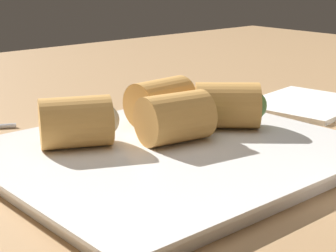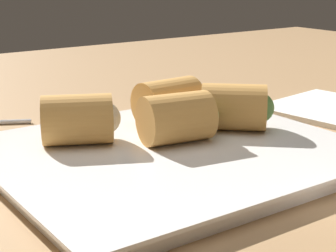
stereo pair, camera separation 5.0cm
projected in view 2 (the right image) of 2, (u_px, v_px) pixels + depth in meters
The scene contains 8 objects.
table_surface at pixel (194, 167), 51.40cm from camera, with size 180.00×140.00×2.00cm.
serving_plate at pixel (168, 153), 49.82cm from camera, with size 30.67×26.60×1.50cm.
roll_front_left at pixel (82, 119), 49.56cm from camera, with size 7.46×6.69×4.47cm.
roll_front_right at pixel (171, 101), 56.21cm from camera, with size 7.02×4.79×4.47cm.
roll_back_left at pixel (180, 118), 50.11cm from camera, with size 7.20×5.40×4.47cm.
roll_back_right at pixel (238, 107), 53.73cm from camera, with size 7.54×7.42×4.47cm.
spoon at pixel (61, 117), 62.14cm from camera, with size 15.45×9.26×1.38cm.
napkin at pixel (327, 108), 67.46cm from camera, with size 15.30×13.55×0.60cm.
Camera 2 is at (29.69, 38.16, 19.00)cm, focal length 60.00 mm.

